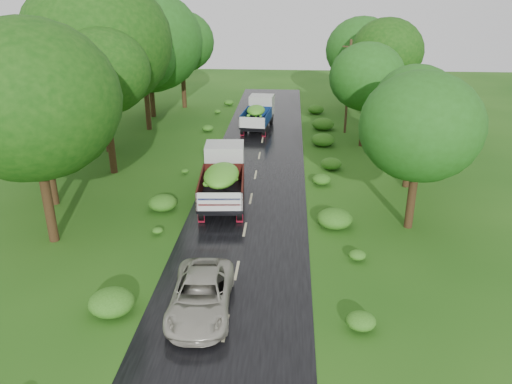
# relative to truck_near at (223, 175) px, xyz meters

# --- Properties ---
(ground) EXTENTS (120.00, 120.00, 0.00)m
(ground) POSITION_rel_truck_near_xyz_m (1.58, -11.71, -1.59)
(ground) COLOR #1A490F
(ground) RESTS_ON ground
(road) EXTENTS (6.50, 80.00, 0.02)m
(road) POSITION_rel_truck_near_xyz_m (1.58, -6.71, -1.58)
(road) COLOR black
(road) RESTS_ON ground
(road_lines) EXTENTS (0.12, 69.60, 0.00)m
(road_lines) POSITION_rel_truck_near_xyz_m (1.58, -5.71, -1.57)
(road_lines) COLOR #BFB78C
(road_lines) RESTS_ON road
(truck_near) EXTENTS (2.84, 6.84, 2.81)m
(truck_near) POSITION_rel_truck_near_xyz_m (0.00, 0.00, 0.00)
(truck_near) COLOR black
(truck_near) RESTS_ON ground
(truck_far) EXTENTS (2.71, 6.18, 2.52)m
(truck_far) POSITION_rel_truck_near_xyz_m (1.02, 15.89, -0.16)
(truck_far) COLOR black
(truck_far) RESTS_ON ground
(car) EXTENTS (2.51, 5.06, 1.38)m
(car) POSITION_rel_truck_near_xyz_m (0.52, -10.72, -0.88)
(car) COLOR #ADAA9A
(car) RESTS_ON road
(utility_pole) EXTENTS (1.27, 0.61, 7.65)m
(utility_pole) POSITION_rel_truck_near_xyz_m (8.46, 14.99, 2.35)
(utility_pole) COLOR #382616
(utility_pole) RESTS_ON ground
(trees_left) EXTENTS (6.85, 32.68, 10.01)m
(trees_left) POSITION_rel_truck_near_xyz_m (-8.78, 8.91, 5.26)
(trees_left) COLOR black
(trees_left) RESTS_ON ground
(trees_right) EXTENTS (5.78, 30.07, 8.07)m
(trees_right) POSITION_rel_truck_near_xyz_m (10.57, 11.56, 4.04)
(trees_right) COLOR black
(trees_right) RESTS_ON ground
(shrubs) EXTENTS (11.90, 44.00, 0.70)m
(shrubs) POSITION_rel_truck_near_xyz_m (1.58, 2.29, -1.24)
(shrubs) COLOR #2B6517
(shrubs) RESTS_ON ground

